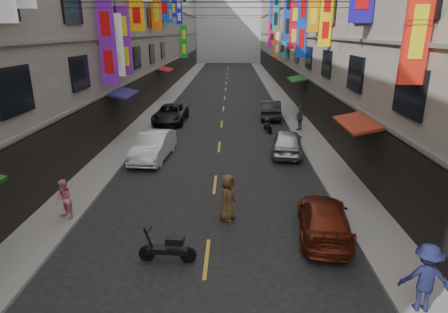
{
  "coord_description": "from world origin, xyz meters",
  "views": [
    {
      "loc": [
        0.76,
        1.84,
        6.82
      ],
      "look_at": [
        0.58,
        10.62,
        3.86
      ],
      "focal_mm": 30.0,
      "sensor_mm": 36.0,
      "label": 1
    }
  ],
  "objects_px": {
    "car_left_far": "(171,114)",
    "car_right_mid": "(287,142)",
    "scooter_far_right": "(268,126)",
    "car_right_near": "(324,218)",
    "car_right_far": "(271,109)",
    "pedestrian_lfar": "(65,200)",
    "scooter_crossing": "(168,249)",
    "pedestrian_crossing": "(228,197)",
    "pedestrian_rnear": "(425,278)",
    "car_left_mid": "(153,146)",
    "pedestrian_rfar": "(300,118)"
  },
  "relations": [
    {
      "from": "car_left_mid",
      "to": "pedestrian_rnear",
      "type": "xyz_separation_m",
      "value": [
        9.17,
        -11.95,
        0.28
      ]
    },
    {
      "from": "scooter_crossing",
      "to": "pedestrian_crossing",
      "type": "height_order",
      "value": "pedestrian_crossing"
    },
    {
      "from": "scooter_far_right",
      "to": "car_left_far",
      "type": "distance_m",
      "value": 7.82
    },
    {
      "from": "scooter_crossing",
      "to": "pedestrian_crossing",
      "type": "distance_m",
      "value": 3.37
    },
    {
      "from": "car_right_mid",
      "to": "scooter_crossing",
      "type": "bearing_deg",
      "value": 73.15
    },
    {
      "from": "car_left_far",
      "to": "pedestrian_crossing",
      "type": "distance_m",
      "value": 16.5
    },
    {
      "from": "pedestrian_lfar",
      "to": "car_right_near",
      "type": "bearing_deg",
      "value": 30.71
    },
    {
      "from": "scooter_far_right",
      "to": "pedestrian_lfar",
      "type": "relative_size",
      "value": 1.16
    },
    {
      "from": "car_left_far",
      "to": "pedestrian_rnear",
      "type": "distance_m",
      "value": 22.83
    },
    {
      "from": "car_left_mid",
      "to": "car_left_far",
      "type": "xyz_separation_m",
      "value": [
        -0.41,
        8.78,
        -0.06
      ]
    },
    {
      "from": "scooter_crossing",
      "to": "car_left_far",
      "type": "height_order",
      "value": "car_left_far"
    },
    {
      "from": "car_right_far",
      "to": "pedestrian_lfar",
      "type": "xyz_separation_m",
      "value": [
        -9.36,
        -17.84,
        0.16
      ]
    },
    {
      "from": "car_right_far",
      "to": "pedestrian_rfar",
      "type": "height_order",
      "value": "pedestrian_rfar"
    },
    {
      "from": "car_left_mid",
      "to": "pedestrian_lfar",
      "type": "relative_size",
      "value": 2.96
    },
    {
      "from": "car_left_mid",
      "to": "car_right_far",
      "type": "bearing_deg",
      "value": 58.99
    },
    {
      "from": "scooter_crossing",
      "to": "pedestrian_rnear",
      "type": "relative_size",
      "value": 0.99
    },
    {
      "from": "pedestrian_rfar",
      "to": "car_right_near",
      "type": "bearing_deg",
      "value": 38.76
    },
    {
      "from": "car_right_near",
      "to": "pedestrian_rfar",
      "type": "bearing_deg",
      "value": -88.4
    },
    {
      "from": "pedestrian_rnear",
      "to": "pedestrian_rfar",
      "type": "relative_size",
      "value": 1.03
    },
    {
      "from": "scooter_crossing",
      "to": "car_right_mid",
      "type": "distance_m",
      "value": 12.09
    },
    {
      "from": "scooter_far_right",
      "to": "pedestrian_rnear",
      "type": "distance_m",
      "value": 18.2
    },
    {
      "from": "car_right_far",
      "to": "pedestrian_rfar",
      "type": "xyz_separation_m",
      "value": [
        1.63,
        -4.34,
        0.28
      ]
    },
    {
      "from": "car_right_far",
      "to": "pedestrian_lfar",
      "type": "relative_size",
      "value": 2.87
    },
    {
      "from": "scooter_far_right",
      "to": "car_left_mid",
      "type": "xyz_separation_m",
      "value": [
        -6.94,
        -6.1,
        0.31
      ]
    },
    {
      "from": "car_right_near",
      "to": "pedestrian_crossing",
      "type": "height_order",
      "value": "pedestrian_crossing"
    },
    {
      "from": "scooter_far_right",
      "to": "car_right_near",
      "type": "bearing_deg",
      "value": 83.61
    },
    {
      "from": "scooter_far_right",
      "to": "car_right_far",
      "type": "distance_m",
      "value": 4.42
    },
    {
      "from": "pedestrian_crossing",
      "to": "car_right_far",
      "type": "bearing_deg",
      "value": 13.59
    },
    {
      "from": "car_right_near",
      "to": "pedestrian_crossing",
      "type": "relative_size",
      "value": 2.32
    },
    {
      "from": "pedestrian_lfar",
      "to": "car_right_mid",
      "type": "bearing_deg",
      "value": 76.97
    },
    {
      "from": "scooter_crossing",
      "to": "car_left_mid",
      "type": "bearing_deg",
      "value": 17.12
    },
    {
      "from": "car_left_mid",
      "to": "car_right_mid",
      "type": "relative_size",
      "value": 1.08
    },
    {
      "from": "car_right_near",
      "to": "car_left_far",
      "type": "bearing_deg",
      "value": -56.62
    },
    {
      "from": "car_right_far",
      "to": "pedestrian_rnear",
      "type": "relative_size",
      "value": 2.42
    },
    {
      "from": "scooter_crossing",
      "to": "pedestrian_crossing",
      "type": "bearing_deg",
      "value": -29.37
    },
    {
      "from": "pedestrian_rnear",
      "to": "car_right_far",
      "type": "bearing_deg",
      "value": -77.63
    },
    {
      "from": "car_right_mid",
      "to": "pedestrian_rfar",
      "type": "relative_size",
      "value": 2.37
    },
    {
      "from": "car_left_far",
      "to": "pedestrian_lfar",
      "type": "relative_size",
      "value": 3.22
    },
    {
      "from": "car_right_near",
      "to": "car_right_far",
      "type": "bearing_deg",
      "value": -81.88
    },
    {
      "from": "car_left_mid",
      "to": "pedestrian_crossing",
      "type": "relative_size",
      "value": 2.53
    },
    {
      "from": "scooter_crossing",
      "to": "pedestrian_lfar",
      "type": "distance_m",
      "value": 4.93
    },
    {
      "from": "car_left_mid",
      "to": "pedestrian_lfar",
      "type": "xyz_separation_m",
      "value": [
        -1.81,
        -7.37,
        0.14
      ]
    },
    {
      "from": "pedestrian_rnear",
      "to": "pedestrian_rfar",
      "type": "height_order",
      "value": "pedestrian_rnear"
    },
    {
      "from": "scooter_crossing",
      "to": "car_right_mid",
      "type": "height_order",
      "value": "car_right_mid"
    },
    {
      "from": "scooter_crossing",
      "to": "pedestrian_lfar",
      "type": "height_order",
      "value": "pedestrian_lfar"
    },
    {
      "from": "pedestrian_lfar",
      "to": "pedestrian_rfar",
      "type": "height_order",
      "value": "pedestrian_rfar"
    },
    {
      "from": "car_left_far",
      "to": "car_right_mid",
      "type": "height_order",
      "value": "car_right_mid"
    },
    {
      "from": "scooter_crossing",
      "to": "car_left_mid",
      "type": "distance_m",
      "value": 10.17
    },
    {
      "from": "car_right_near",
      "to": "pedestrian_lfar",
      "type": "relative_size",
      "value": 2.71
    },
    {
      "from": "scooter_crossing",
      "to": "car_left_far",
      "type": "distance_m",
      "value": 18.86
    }
  ]
}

